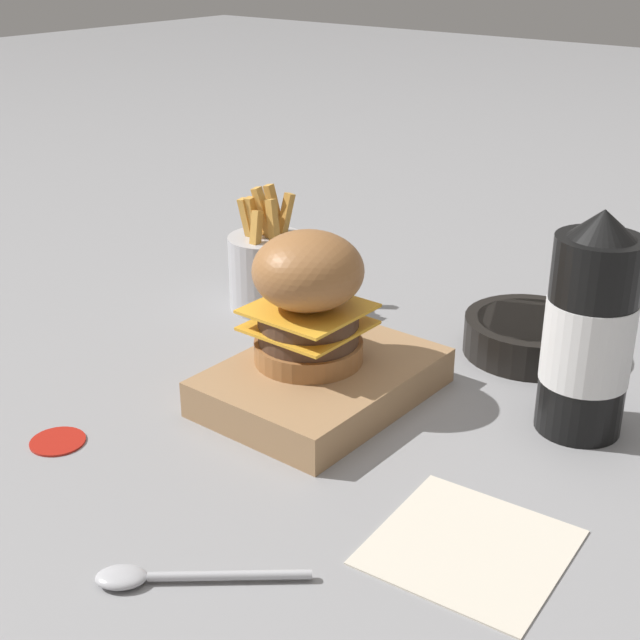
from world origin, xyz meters
The scene contains 9 objects.
ground_plane centered at (0.00, 0.00, 0.00)m, with size 6.00×6.00×0.00m, color gray.
serving_board centered at (0.00, 0.07, 0.02)m, with size 0.23×0.17×0.04m.
burger centered at (0.00, 0.05, 0.10)m, with size 0.11×0.11×0.13m.
ketchup_bottle centered at (-0.11, 0.29, 0.10)m, with size 0.08×0.08×0.21m.
fries_basket centered at (-0.14, -0.13, 0.05)m, with size 0.09×0.09×0.15m.
side_bowl centered at (-0.22, 0.19, 0.02)m, with size 0.15×0.15×0.04m.
spoon centered at (0.29, 0.15, 0.01)m, with size 0.11×0.13×0.01m.
ketchup_puddle centered at (0.22, -0.06, 0.00)m, with size 0.05×0.05×0.00m.
parchment_square centered at (0.11, 0.31, 0.00)m, with size 0.15×0.15×0.00m.
Camera 1 is at (0.61, 0.56, 0.43)m, focal length 50.00 mm.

